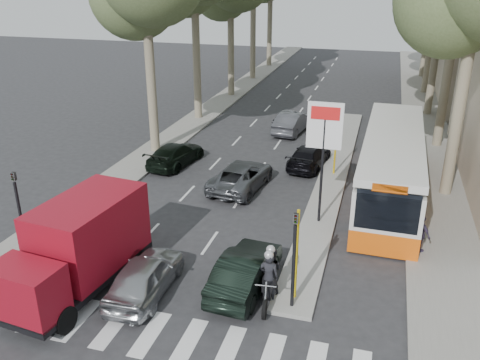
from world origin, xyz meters
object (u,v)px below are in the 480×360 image
object	(u,v)px
silver_hatchback	(145,276)
dark_hatchback	(246,270)
city_bus	(391,165)
red_truck	(80,246)
motorcycle	(269,275)

from	to	relation	value
silver_hatchback	dark_hatchback	world-z (taller)	dark_hatchback
silver_hatchback	city_bus	size ratio (longest dim) A/B	0.33
dark_hatchback	city_bus	size ratio (longest dim) A/B	0.35
dark_hatchback	city_bus	world-z (taller)	city_bus
red_truck	city_bus	xyz separation A→B (m)	(10.38, 11.22, 0.03)
city_bus	motorcycle	world-z (taller)	city_bus
silver_hatchback	dark_hatchback	xyz separation A→B (m)	(3.30, 1.30, 0.01)
silver_hatchback	red_truck	bearing A→B (deg)	5.83
red_truck	motorcycle	distance (m)	6.70
red_truck	dark_hatchback	bearing A→B (deg)	22.43
silver_hatchback	motorcycle	xyz separation A→B (m)	(4.26, 0.89, 0.22)
silver_hatchback	dark_hatchback	size ratio (longest dim) A/B	0.95
dark_hatchback	red_truck	distance (m)	5.89
red_truck	motorcycle	xyz separation A→B (m)	(6.54, 1.19, -0.78)
silver_hatchback	city_bus	bearing A→B (deg)	-128.18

